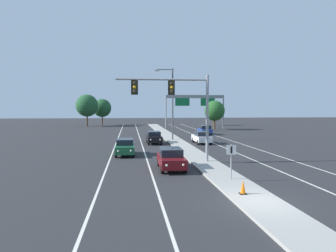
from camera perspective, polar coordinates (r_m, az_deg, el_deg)
ground_plane at (r=16.56m, az=15.88°, el=-13.14°), size 260.00×260.00×0.00m
median_island at (r=33.54m, az=3.91°, el=-4.56°), size 2.40×110.00×0.15m
lane_stripe_oncoming_center at (r=39.94m, az=-4.62°, el=-3.41°), size 0.14×100.00×0.01m
lane_stripe_receding_center at (r=41.37m, az=8.52°, el=-3.20°), size 0.14×100.00×0.01m
edge_stripe_left at (r=39.96m, az=-9.36°, el=-3.44°), size 0.14×100.00×0.01m
edge_stripe_right at (r=42.36m, az=12.84°, el=-3.10°), size 0.14×100.00×0.01m
overhead_signal_mast at (r=26.55m, az=1.92°, el=4.74°), size 7.68×0.44×7.20m
median_sign_post at (r=20.63m, az=11.18°, el=-5.32°), size 0.60×0.10×2.20m
street_lamp_median at (r=45.07m, az=0.55°, el=4.74°), size 2.58×0.28×10.00m
car_oncoming_darkred at (r=24.27m, az=0.54°, el=-5.79°), size 1.84×4.48×1.58m
car_oncoming_green at (r=31.72m, az=-7.65°, el=-3.68°), size 1.83×4.47×1.58m
car_oncoming_black at (r=41.53m, az=-2.50°, el=-2.01°), size 1.85×4.48×1.58m
car_receding_white at (r=41.76m, az=6.02°, el=-2.00°), size 1.88×4.50×1.58m
car_receding_blue at (r=55.80m, az=6.57°, el=-0.67°), size 1.90×4.50×1.58m
traffic_cone_median_nose at (r=17.43m, az=13.18°, el=-10.55°), size 0.36×0.36×0.74m
highway_sign_gantry at (r=71.57m, az=4.82°, el=4.48°), size 13.28×0.42×7.50m
tree_far_left_a at (r=81.64m, az=-14.20°, el=3.54°), size 5.46×5.46×7.90m
tree_far_right_a at (r=84.62m, az=8.17°, el=2.26°), size 3.38×3.38×4.90m
tree_far_right_c at (r=67.85m, az=8.28°, el=2.71°), size 4.24×4.24×6.14m
tree_far_left_b at (r=86.65m, az=-11.63°, el=3.15°), size 4.81×4.81×6.96m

